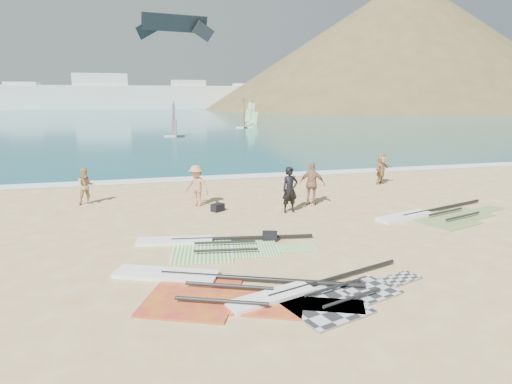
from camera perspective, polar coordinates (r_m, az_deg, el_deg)
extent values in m
plane|color=#DBC480|center=(13.24, 10.69, -7.59)|extent=(300.00, 300.00, 0.00)
cube|color=#0D555F|center=(143.40, -12.25, 10.61)|extent=(300.00, 240.00, 0.06)
cube|color=white|center=(24.55, -1.36, 2.04)|extent=(300.00, 1.20, 0.04)
cube|color=white|center=(161.89, -19.81, 11.80)|extent=(160.00, 8.00, 8.00)
cube|color=white|center=(166.03, -28.60, 11.20)|extent=(10.00, 7.00, 9.00)
cube|color=white|center=(161.90, -19.87, 12.50)|extent=(18.00, 7.00, 12.00)
cube|color=white|center=(161.96, -8.97, 12.73)|extent=(12.00, 7.00, 10.00)
cube|color=white|center=(166.20, -0.14, 12.70)|extent=(16.00, 7.00, 9.00)
cube|color=white|center=(172.15, 6.50, 12.96)|extent=(10.00, 7.00, 11.00)
cone|color=brown|center=(167.71, 18.74, 10.50)|extent=(143.00, 143.00, 45.00)
cone|color=brown|center=(196.47, 25.89, 10.14)|extent=(70.00, 70.00, 28.00)
cube|color=#27272A|center=(9.90, 8.73, -14.63)|extent=(2.06, 2.18, 0.04)
cube|color=#27272A|center=(10.79, 14.64, -12.50)|extent=(1.53, 1.48, 0.04)
cube|color=#27272A|center=(11.60, 18.68, -10.95)|extent=(1.18, 0.83, 0.04)
cylinder|color=black|center=(11.10, 10.67, -11.11)|extent=(3.93, 1.32, 0.10)
cylinder|color=black|center=(10.42, 10.30, -12.38)|extent=(1.63, 0.58, 0.07)
cylinder|color=black|center=(10.01, 12.74, -13.57)|extent=(1.63, 0.58, 0.07)
cube|color=white|center=(10.01, 2.08, -13.90)|extent=(2.21, 1.19, 0.12)
cube|color=green|center=(12.94, -7.17, -7.84)|extent=(2.04, 2.20, 0.04)
cube|color=green|center=(12.99, -0.17, -7.66)|extent=(1.55, 1.46, 0.04)
cube|color=green|center=(13.17, 5.41, -7.43)|extent=(1.25, 0.76, 0.04)
cylinder|color=black|center=(13.77, -1.75, -6.11)|extent=(4.48, 0.77, 0.11)
cylinder|color=black|center=(13.22, -4.15, -6.69)|extent=(1.86, 0.35, 0.08)
cylinder|color=black|center=(12.57, -4.06, -7.72)|extent=(1.86, 0.35, 0.08)
cube|color=white|center=(13.82, -10.78, -6.45)|extent=(2.42, 0.98, 0.12)
cube|color=#FFA325|center=(17.39, 23.53, -3.45)|extent=(2.38, 2.51, 0.04)
cube|color=#FFA325|center=(18.73, 26.49, -2.63)|extent=(1.77, 1.70, 0.04)
cube|color=#FFA325|center=(19.85, 28.59, -2.04)|extent=(1.36, 0.95, 0.04)
cylinder|color=black|center=(18.95, 23.66, -1.94)|extent=(4.58, 1.49, 0.11)
cylinder|color=black|center=(18.13, 23.99, -2.40)|extent=(1.90, 0.65, 0.08)
cylinder|color=black|center=(17.74, 25.88, -2.90)|extent=(1.90, 0.65, 0.08)
cube|color=white|center=(17.19, 19.23, -3.13)|extent=(2.56, 1.36, 0.12)
cube|color=#B51735|center=(10.25, -8.49, -13.61)|extent=(2.70, 2.82, 0.04)
cube|color=#B51735|center=(9.92, 1.69, -14.42)|extent=(1.99, 1.93, 0.04)
cube|color=#B51735|center=(9.87, 10.31, -14.76)|extent=(1.48, 1.13, 0.04)
cylinder|color=black|center=(10.81, 0.55, -11.54)|extent=(4.75, 2.08, 0.12)
cylinder|color=black|center=(10.35, -3.67, -12.37)|extent=(1.98, 0.89, 0.09)
cylinder|color=black|center=(9.67, -4.66, -14.28)|extent=(1.98, 0.89, 0.09)
cube|color=white|center=(11.40, -11.91, -10.74)|extent=(2.73, 1.69, 0.12)
cube|color=black|center=(17.27, -5.14, -2.07)|extent=(0.60, 0.56, 0.31)
cube|color=black|center=(13.79, 1.85, -5.90)|extent=(0.55, 0.46, 0.28)
imported|color=black|center=(16.93, 4.55, 0.30)|extent=(0.72, 0.52, 1.83)
imported|color=tan|center=(19.51, -21.71, 0.70)|extent=(0.91, 0.80, 1.57)
imported|color=tan|center=(17.98, -7.93, 0.81)|extent=(1.28, 1.21, 1.74)
imported|color=#94684E|center=(18.16, 7.49, 1.09)|extent=(1.15, 0.94, 1.83)
imported|color=tan|center=(23.25, 16.36, 2.96)|extent=(1.53, 1.20, 1.62)
cube|color=white|center=(49.70, -10.81, 7.35)|extent=(2.29, 1.00, 0.13)
cube|color=#FF521F|center=(49.62, -10.86, 8.59)|extent=(0.50, 2.69, 2.41)
cube|color=#FF521F|center=(49.53, -10.94, 10.51)|extent=(0.31, 1.52, 1.68)
cylinder|color=black|center=(49.56, -10.90, 9.66)|extent=(0.22, 0.77, 3.83)
cube|color=white|center=(62.14, -1.60, 8.60)|extent=(2.42, 1.27, 0.14)
cube|color=red|center=(62.07, -1.61, 9.65)|extent=(0.81, 2.77, 2.54)
cube|color=red|center=(62.00, -1.62, 11.26)|extent=(0.48, 1.57, 1.76)
cylinder|color=black|center=(62.03, -1.61, 10.54)|extent=(0.30, 0.80, 4.03)
cube|color=white|center=(71.77, -0.62, 9.15)|extent=(1.98, 1.95, 0.13)
cube|color=#5DB42C|center=(71.71, -0.62, 9.99)|extent=(1.88, 1.93, 2.35)
cube|color=#5DB42C|center=(71.65, -0.63, 11.28)|extent=(1.08, 1.10, 1.63)
cylinder|color=black|center=(71.67, -0.62, 10.70)|extent=(0.58, 0.59, 3.72)
cube|color=#222227|center=(46.78, -10.76, 21.27)|extent=(6.67, 2.00, 1.61)
cube|color=#222227|center=(46.07, -14.38, 20.36)|extent=(2.16, 1.07, 2.04)
cube|color=#222227|center=(47.44, -7.18, 20.41)|extent=(2.31, 0.87, 2.04)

